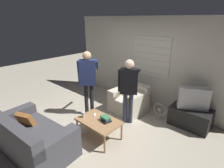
{
  "coord_description": "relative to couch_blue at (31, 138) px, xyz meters",
  "views": [
    {
      "loc": [
        2.62,
        -2.38,
        2.48
      ],
      "look_at": [
        0.01,
        0.56,
        1.0
      ],
      "focal_mm": 28.0,
      "sensor_mm": 36.0,
      "label": 1
    }
  ],
  "objects": [
    {
      "name": "floor_fan",
      "position": [
        1.31,
        2.76,
        -0.09
      ],
      "size": [
        0.35,
        0.2,
        0.44
      ],
      "color": "#A8A8AD",
      "rests_on": "ground_plane"
    },
    {
      "name": "coffee_table",
      "position": [
        0.69,
        1.17,
        0.09
      ],
      "size": [
        0.92,
        0.61,
        0.44
      ],
      "color": "#9E754C",
      "rests_on": "ground_plane"
    },
    {
      "name": "tv_stand",
      "position": [
        2.02,
        2.96,
        -0.07
      ],
      "size": [
        0.91,
        0.56,
        0.48
      ],
      "color": "black",
      "rests_on": "ground_plane"
    },
    {
      "name": "tv",
      "position": [
        2.01,
        2.96,
        0.43
      ],
      "size": [
        0.68,
        0.5,
        0.52
      ],
      "rotation": [
        0.0,
        0.0,
        3.65
      ],
      "color": "#B2B2B7",
      "rests_on": "tv_stand"
    },
    {
      "name": "book_stack",
      "position": [
        0.82,
        1.24,
        0.18
      ],
      "size": [
        0.24,
        0.21,
        0.11
      ],
      "color": "black",
      "rests_on": "coffee_table"
    },
    {
      "name": "spare_remote",
      "position": [
        0.47,
        1.25,
        0.14
      ],
      "size": [
        0.11,
        0.13,
        0.02
      ],
      "rotation": [
        0.0,
        0.0,
        0.59
      ],
      "color": "white",
      "rests_on": "coffee_table"
    },
    {
      "name": "soda_can",
      "position": [
        0.35,
        1.03,
        0.19
      ],
      "size": [
        0.07,
        0.07,
        0.13
      ],
      "color": "silver",
      "rests_on": "coffee_table"
    },
    {
      "name": "person_right_standing",
      "position": [
        0.78,
        2.08,
        0.72
      ],
      "size": [
        0.5,
        0.81,
        1.62
      ],
      "rotation": [
        0.0,
        0.0,
        0.61
      ],
      "color": "#33384C",
      "rests_on": "ground_plane"
    },
    {
      "name": "armchair_beige",
      "position": [
        0.47,
        2.58,
        0.01
      ],
      "size": [
        0.91,
        0.84,
        0.77
      ],
      "rotation": [
        0.0,
        0.0,
        3.1
      ],
      "color": "beige",
      "rests_on": "ground_plane"
    },
    {
      "name": "person_left_standing",
      "position": [
        -0.24,
        1.72,
        0.79
      ],
      "size": [
        0.49,
        0.8,
        1.73
      ],
      "rotation": [
        0.0,
        0.0,
        0.78
      ],
      "color": "black",
      "rests_on": "ground_plane"
    },
    {
      "name": "couch_blue",
      "position": [
        0.0,
        0.0,
        0.0
      ],
      "size": [
        1.79,
        1.06,
        0.82
      ],
      "rotation": [
        0.0,
        0.0,
        0.08
      ],
      "color": "#424247",
      "rests_on": "ground_plane"
    },
    {
      "name": "wall_back",
      "position": [
        0.43,
        3.36,
        0.97
      ],
      "size": [
        5.2,
        0.08,
        2.55
      ],
      "color": "#BCB7A8",
      "rests_on": "ground_plane"
    },
    {
      "name": "ground_plane",
      "position": [
        0.42,
        1.33,
        -0.31
      ],
      "size": [
        16.0,
        16.0,
        0.0
      ],
      "primitive_type": "plane",
      "color": "#B2A893"
    }
  ]
}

